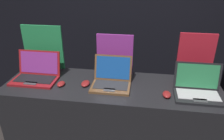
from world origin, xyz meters
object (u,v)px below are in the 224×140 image
object	(u,v)px
laptop_back	(198,89)
mouse_back	(167,94)
mouse_middle	(85,83)
promo_stand_back	(195,59)
promo_stand_middle	(115,57)
laptop_middle	(112,79)
mouse_front	(61,84)
laptop_front	(36,73)
promo_stand_front	(44,49)

from	to	relation	value
laptop_back	mouse_back	world-z (taller)	laptop_back
mouse_middle	promo_stand_back	xyz separation A→B (m)	(0.94, 0.23, 0.19)
promo_stand_middle	mouse_back	size ratio (longest dim) A/B	3.87
promo_stand_middle	laptop_back	bearing A→B (deg)	-20.02
laptop_middle	mouse_front	bearing A→B (deg)	-170.88
promo_stand_back	mouse_back	bearing A→B (deg)	-128.00
promo_stand_back	mouse_front	bearing A→B (deg)	-166.95
mouse_front	mouse_middle	distance (m)	0.21
mouse_middle	promo_stand_middle	xyz separation A→B (m)	(0.23, 0.24, 0.17)
laptop_front	promo_stand_front	bearing A→B (deg)	90.00
laptop_front	mouse_front	distance (m)	0.28
promo_stand_front	mouse_middle	world-z (taller)	promo_stand_front
promo_stand_front	laptop_middle	size ratio (longest dim) A/B	1.36
promo_stand_middle	mouse_back	world-z (taller)	promo_stand_middle
laptop_middle	mouse_back	distance (m)	0.48
mouse_front	laptop_front	bearing A→B (deg)	162.70
promo_stand_front	mouse_back	xyz separation A→B (m)	(1.17, -0.34, -0.20)
mouse_front	mouse_back	bearing A→B (deg)	-3.00
laptop_front	laptop_middle	distance (m)	0.71
mouse_middle	mouse_back	distance (m)	0.70
laptop_back	promo_stand_back	xyz separation A→B (m)	(-0.00, 0.25, 0.15)
laptop_back	mouse_back	distance (m)	0.26
laptop_front	laptop_back	bearing A→B (deg)	-2.74
mouse_middle	laptop_back	distance (m)	0.94
laptop_front	mouse_middle	size ratio (longest dim) A/B	3.58
laptop_middle	promo_stand_front	bearing A→B (deg)	162.69
laptop_back	promo_stand_back	bearing A→B (deg)	90.00
mouse_middle	mouse_back	xyz separation A→B (m)	(0.69, -0.08, 0.00)
laptop_front	laptop_back	size ratio (longest dim) A/B	1.08
mouse_front	promo_stand_back	bearing A→B (deg)	13.05
mouse_front	laptop_middle	xyz separation A→B (m)	(0.44, 0.07, 0.04)
laptop_back	laptop_front	bearing A→B (deg)	177.26
mouse_front	promo_stand_middle	distance (m)	0.55
laptop_middle	mouse_back	size ratio (longest dim) A/B	3.22
mouse_front	laptop_middle	size ratio (longest dim) A/B	0.29
mouse_middle	laptop_back	size ratio (longest dim) A/B	0.30
laptop_middle	mouse_middle	size ratio (longest dim) A/B	2.98
laptop_middle	promo_stand_back	distance (m)	0.75
laptop_front	mouse_front	xyz separation A→B (m)	(0.26, -0.08, -0.04)
laptop_front	laptop_back	xyz separation A→B (m)	(1.41, -0.07, 0.00)
mouse_front	mouse_middle	world-z (taller)	mouse_middle
promo_stand_front	promo_stand_back	world-z (taller)	promo_stand_front
laptop_middle	promo_stand_middle	bearing A→B (deg)	90.00
promo_stand_middle	promo_stand_back	size ratio (longest dim) A/B	0.90
promo_stand_front	laptop_back	distance (m)	1.45
promo_stand_front	mouse_back	bearing A→B (deg)	-16.17
mouse_front	mouse_middle	size ratio (longest dim) A/B	0.86
mouse_back	mouse_front	bearing A→B (deg)	177.00
laptop_front	mouse_middle	bearing A→B (deg)	-5.64
laptop_front	promo_stand_back	xyz separation A→B (m)	(1.41, 0.18, 0.15)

